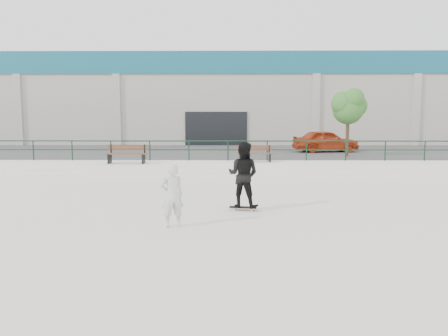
{
  "coord_description": "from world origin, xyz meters",
  "views": [
    {
      "loc": [
        1.07,
        -11.42,
        2.61
      ],
      "look_at": [
        0.9,
        2.0,
        1.1
      ],
      "focal_mm": 35.0,
      "sensor_mm": 36.0,
      "label": 1
    }
  ],
  "objects_px": {
    "standing_skater": "(243,175)",
    "seated_skater": "(172,195)",
    "bench_right": "(255,154)",
    "bench_left": "(127,154)",
    "skateboard": "(243,208)",
    "tree": "(349,106)",
    "red_car": "(326,141)"
  },
  "relations": [
    {
      "from": "tree",
      "to": "seated_skater",
      "type": "bearing_deg",
      "value": -119.21
    },
    {
      "from": "standing_skater",
      "to": "tree",
      "type": "bearing_deg",
      "value": -97.32
    },
    {
      "from": "bench_right",
      "to": "bench_left",
      "type": "bearing_deg",
      "value": -174.2
    },
    {
      "from": "bench_right",
      "to": "standing_skater",
      "type": "distance_m",
      "value": 9.23
    },
    {
      "from": "tree",
      "to": "red_car",
      "type": "relative_size",
      "value": 0.91
    },
    {
      "from": "standing_skater",
      "to": "seated_skater",
      "type": "bearing_deg",
      "value": 67.65
    },
    {
      "from": "bench_left",
      "to": "standing_skater",
      "type": "height_order",
      "value": "standing_skater"
    },
    {
      "from": "bench_right",
      "to": "seated_skater",
      "type": "height_order",
      "value": "seated_skater"
    },
    {
      "from": "bench_right",
      "to": "tree",
      "type": "relative_size",
      "value": 0.47
    },
    {
      "from": "bench_right",
      "to": "tree",
      "type": "bearing_deg",
      "value": 29.5
    },
    {
      "from": "standing_skater",
      "to": "bench_left",
      "type": "bearing_deg",
      "value": -38.14
    },
    {
      "from": "skateboard",
      "to": "standing_skater",
      "type": "xyz_separation_m",
      "value": [
        0.0,
        0.0,
        0.96
      ]
    },
    {
      "from": "bench_left",
      "to": "skateboard",
      "type": "relative_size",
      "value": 2.46
    },
    {
      "from": "bench_right",
      "to": "seated_skater",
      "type": "xyz_separation_m",
      "value": [
        -2.64,
        -11.18,
        -0.13
      ]
    },
    {
      "from": "standing_skater",
      "to": "red_car",
      "type": "bearing_deg",
      "value": -90.67
    },
    {
      "from": "bench_right",
      "to": "standing_skater",
      "type": "height_order",
      "value": "standing_skater"
    },
    {
      "from": "standing_skater",
      "to": "seated_skater",
      "type": "height_order",
      "value": "standing_skater"
    },
    {
      "from": "skateboard",
      "to": "tree",
      "type": "bearing_deg",
      "value": 71.55
    },
    {
      "from": "red_car",
      "to": "seated_skater",
      "type": "distance_m",
      "value": 19.38
    },
    {
      "from": "bench_left",
      "to": "standing_skater",
      "type": "bearing_deg",
      "value": -56.54
    },
    {
      "from": "tree",
      "to": "bench_left",
      "type": "bearing_deg",
      "value": -160.42
    },
    {
      "from": "bench_left",
      "to": "bench_right",
      "type": "distance_m",
      "value": 6.22
    },
    {
      "from": "red_car",
      "to": "seated_skater",
      "type": "xyz_separation_m",
      "value": [
        -7.6,
        -17.83,
        -0.43
      ]
    },
    {
      "from": "bench_left",
      "to": "tree",
      "type": "xyz_separation_m",
      "value": [
        11.63,
        4.13,
        2.41
      ]
    },
    {
      "from": "bench_right",
      "to": "standing_skater",
      "type": "xyz_separation_m",
      "value": [
        -0.86,
        -9.19,
        0.13
      ]
    },
    {
      "from": "bench_right",
      "to": "red_car",
      "type": "relative_size",
      "value": 0.43
    },
    {
      "from": "seated_skater",
      "to": "standing_skater",
      "type": "bearing_deg",
      "value": -151.99
    },
    {
      "from": "seated_skater",
      "to": "skateboard",
      "type": "bearing_deg",
      "value": -151.99
    },
    {
      "from": "bench_right",
      "to": "seated_skater",
      "type": "distance_m",
      "value": 11.49
    },
    {
      "from": "bench_left",
      "to": "red_car",
      "type": "distance_m",
      "value": 13.4
    },
    {
      "from": "skateboard",
      "to": "bench_right",
      "type": "bearing_deg",
      "value": 93.01
    },
    {
      "from": "tree",
      "to": "seated_skater",
      "type": "distance_m",
      "value": 16.8
    }
  ]
}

